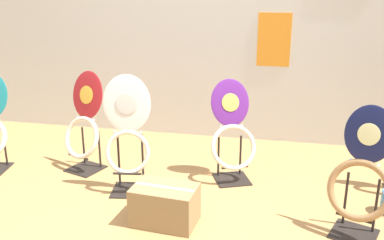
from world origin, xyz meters
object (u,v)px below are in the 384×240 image
(toilet_seat_display_navy_moon, at_px, (361,181))
(toilet_seat_display_purple_note, at_px, (232,135))
(toilet_seat_display_crimson_swirl, at_px, (84,126))
(toilet_seat_display_white_plain, at_px, (128,138))
(storage_box, at_px, (165,205))

(toilet_seat_display_navy_moon, bearing_deg, toilet_seat_display_purple_note, 143.22)
(toilet_seat_display_crimson_swirl, height_order, toilet_seat_display_navy_moon, toilet_seat_display_crimson_swirl)
(toilet_seat_display_crimson_swirl, bearing_deg, toilet_seat_display_white_plain, -32.03)
(storage_box, bearing_deg, toilet_seat_display_purple_note, 65.76)
(toilet_seat_display_purple_note, height_order, toilet_seat_display_crimson_swirl, toilet_seat_display_crimson_swirl)
(toilet_seat_display_crimson_swirl, xyz_separation_m, toilet_seat_display_white_plain, (0.53, -0.33, 0.05))
(toilet_seat_display_crimson_swirl, relative_size, toilet_seat_display_navy_moon, 1.00)
(toilet_seat_display_navy_moon, relative_size, toilet_seat_display_white_plain, 0.92)
(toilet_seat_display_white_plain, bearing_deg, toilet_seat_display_navy_moon, -9.70)
(toilet_seat_display_purple_note, relative_size, storage_box, 1.84)
(toilet_seat_display_purple_note, bearing_deg, storage_box, -114.24)
(toilet_seat_display_purple_note, height_order, storage_box, toilet_seat_display_purple_note)
(toilet_seat_display_navy_moon, distance_m, toilet_seat_display_white_plain, 1.71)
(toilet_seat_display_crimson_swirl, distance_m, toilet_seat_display_navy_moon, 2.30)
(toilet_seat_display_navy_moon, relative_size, storage_box, 1.90)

